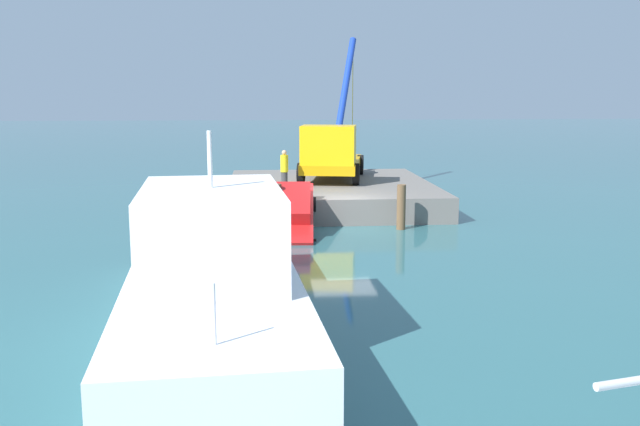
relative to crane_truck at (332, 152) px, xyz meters
name	(u,v)px	position (x,y,z in m)	size (l,w,h in m)	color
ground	(343,227)	(6.12, -0.13, -2.48)	(200.00, 200.00, 0.00)	#2D6066
dock	(330,193)	(0.59, -0.13, -1.94)	(10.85, 9.46, 1.08)	slate
crane_truck	(332,152)	(0.00, 0.00, 0.00)	(9.12, 3.83, 7.20)	orange
dock_worker	(284,169)	(2.61, -2.36, -0.53)	(0.34, 0.34, 1.71)	#373737
salvaged_car	(289,215)	(7.25, -2.33, -1.74)	(4.37, 2.30, 2.54)	red
moored_yacht	(213,283)	(16.28, -4.63, -1.85)	(14.69, 4.67, 6.05)	white
piling_near	(277,208)	(6.82, -2.80, -1.55)	(0.38, 0.38, 1.85)	#503B29
piling_mid	(401,207)	(6.80, 2.06, -1.59)	(0.35, 0.35, 1.77)	brown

